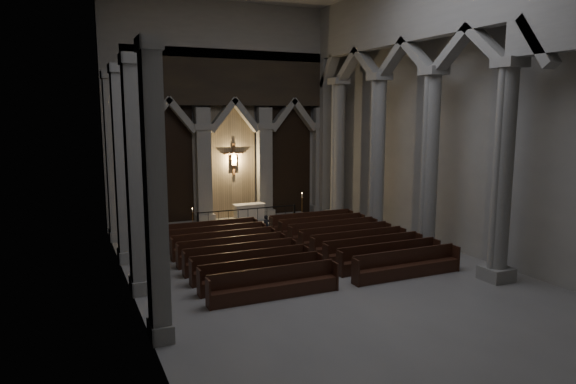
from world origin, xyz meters
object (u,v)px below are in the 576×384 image
(altar, at_px, (249,212))
(worshipper, at_px, (267,226))
(candle_stand_right, at_px, (302,213))
(pews, at_px, (297,250))
(altar_rail, at_px, (248,215))
(candle_stand_left, at_px, (193,225))

(altar, relative_size, worshipper, 1.56)
(candle_stand_right, distance_m, pews, 7.53)
(altar, xyz_separation_m, candle_stand_right, (2.88, -0.89, -0.16))
(candle_stand_right, bearing_deg, altar, 162.88)
(candle_stand_right, relative_size, worshipper, 1.43)
(altar_rail, relative_size, pews, 0.55)
(altar, bearing_deg, altar_rail, -111.69)
(altar, relative_size, pews, 0.18)
(worshipper, bearing_deg, candle_stand_right, 26.90)
(worshipper, bearing_deg, candle_stand_left, 124.64)
(altar, distance_m, pews, 7.62)
(altar_rail, distance_m, candle_stand_left, 2.96)
(altar_rail, height_order, candle_stand_right, candle_stand_right)
(pews, bearing_deg, candle_stand_right, 62.98)
(candle_stand_right, xyz_separation_m, pews, (-3.42, -6.70, -0.11))
(pews, bearing_deg, worshipper, 88.22)
(altar, bearing_deg, candle_stand_right, -17.12)
(altar_rail, height_order, worshipper, worshipper)
(altar, xyz_separation_m, altar_rail, (-0.54, -1.36, 0.12))
(altar, bearing_deg, worshipper, -96.41)
(altar_rail, bearing_deg, candle_stand_right, 7.86)
(candle_stand_left, bearing_deg, worshipper, -41.32)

